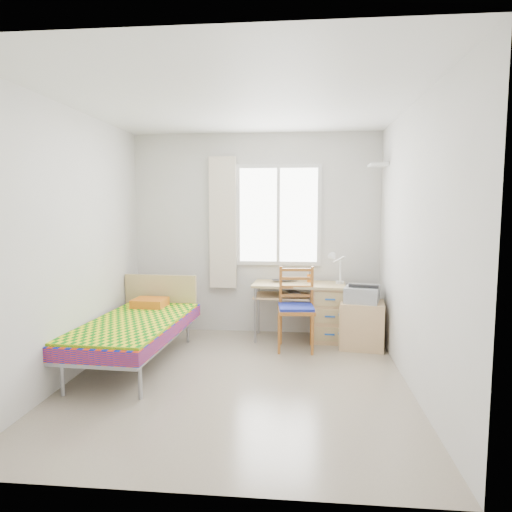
{
  "coord_description": "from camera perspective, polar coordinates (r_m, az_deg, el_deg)",
  "views": [
    {
      "loc": [
        0.59,
        -4.18,
        1.66
      ],
      "look_at": [
        0.12,
        0.55,
        1.14
      ],
      "focal_mm": 32.0,
      "sensor_mm": 36.0,
      "label": 1
    }
  ],
  "objects": [
    {
      "name": "laptop",
      "position": [
        5.78,
        3.71,
        -3.16
      ],
      "size": [
        0.36,
        0.28,
        0.03
      ],
      "primitive_type": "imported",
      "rotation": [
        0.0,
        0.0,
        0.25
      ],
      "color": "black",
      "rests_on": "desk"
    },
    {
      "name": "wall_right",
      "position": [
        4.32,
        19.13,
        1.06
      ],
      "size": [
        0.0,
        3.5,
        3.5
      ],
      "primitive_type": "plane",
      "rotation": [
        1.57,
        0.0,
        -1.57
      ],
      "color": "silver",
      "rests_on": "ground"
    },
    {
      "name": "floor",
      "position": [
        4.54,
        -2.32,
        -15.28
      ],
      "size": [
        3.5,
        3.5,
        0.0
      ],
      "primitive_type": "plane",
      "color": "#BCAD93",
      "rests_on": "ground"
    },
    {
      "name": "pen_cup",
      "position": [
        5.82,
        6.77,
        -2.77
      ],
      "size": [
        0.08,
        0.08,
        0.1
      ],
      "primitive_type": "cylinder",
      "rotation": [
        0.0,
        0.0,
        -0.06
      ],
      "color": "orange",
      "rests_on": "desk"
    },
    {
      "name": "printer",
      "position": [
        5.53,
        13.14,
        -4.56
      ],
      "size": [
        0.47,
        0.52,
        0.19
      ],
      "rotation": [
        0.0,
        0.0,
        -0.25
      ],
      "color": "#9D9FA5",
      "rests_on": "cabinet"
    },
    {
      "name": "cabinet",
      "position": [
        5.58,
        13.06,
        -8.35
      ],
      "size": [
        0.56,
        0.51,
        0.55
      ],
      "rotation": [
        0.0,
        0.0,
        -0.14
      ],
      "color": "tan",
      "rests_on": "floor"
    },
    {
      "name": "wall_left",
      "position": [
        4.73,
        -21.96,
        1.37
      ],
      "size": [
        0.0,
        3.5,
        3.5
      ],
      "primitive_type": "plane",
      "rotation": [
        1.57,
        0.0,
        1.57
      ],
      "color": "silver",
      "rests_on": "ground"
    },
    {
      "name": "bed",
      "position": [
        5.06,
        -14.64,
        -8.46
      ],
      "size": [
        0.98,
        1.94,
        0.82
      ],
      "rotation": [
        0.0,
        0.0,
        -0.05
      ],
      "color": "#9899A0",
      "rests_on": "floor"
    },
    {
      "name": "task_lamp",
      "position": [
        5.6,
        9.97,
        -1.02
      ],
      "size": [
        0.23,
        0.32,
        0.41
      ],
      "rotation": [
        0.0,
        0.0,
        -0.07
      ],
      "color": "white",
      "rests_on": "desk"
    },
    {
      "name": "wall_back",
      "position": [
        5.97,
        -0.07,
        2.73
      ],
      "size": [
        3.2,
        0.0,
        3.2
      ],
      "primitive_type": "plane",
      "rotation": [
        1.57,
        0.0,
        0.0
      ],
      "color": "silver",
      "rests_on": "ground"
    },
    {
      "name": "ceiling",
      "position": [
        4.33,
        -2.48,
        18.72
      ],
      "size": [
        3.5,
        3.5,
        0.0
      ],
      "primitive_type": "plane",
      "rotation": [
        3.14,
        0.0,
        0.0
      ],
      "color": "white",
      "rests_on": "wall_back"
    },
    {
      "name": "window",
      "position": [
        5.92,
        2.81,
        5.12
      ],
      "size": [
        1.1,
        0.04,
        1.3
      ],
      "color": "white",
      "rests_on": "wall_back"
    },
    {
      "name": "book",
      "position": [
        5.73,
        3.85,
        -4.58
      ],
      "size": [
        0.22,
        0.25,
        0.02
      ],
      "primitive_type": "imported",
      "rotation": [
        0.0,
        0.0,
        0.38
      ],
      "color": "gray",
      "rests_on": "desk"
    },
    {
      "name": "desk",
      "position": [
        5.78,
        8.34,
        -6.6
      ],
      "size": [
        1.16,
        0.58,
        0.71
      ],
      "rotation": [
        0.0,
        0.0,
        -0.05
      ],
      "color": "tan",
      "rests_on": "floor"
    },
    {
      "name": "floating_shelf",
      "position": [
        5.68,
        14.99,
        10.93
      ],
      "size": [
        0.2,
        0.32,
        0.03
      ],
      "primitive_type": "cube",
      "color": "white",
      "rests_on": "wall_right"
    },
    {
      "name": "curtain",
      "position": [
        5.95,
        -4.17,
        4.15
      ],
      "size": [
        0.35,
        0.05,
        1.7
      ],
      "primitive_type": "cube",
      "color": "#FBE9CF",
      "rests_on": "wall_back"
    },
    {
      "name": "chair",
      "position": [
        5.37,
        5.11,
        -5.88
      ],
      "size": [
        0.45,
        0.45,
        0.96
      ],
      "rotation": [
        0.0,
        0.0,
        0.09
      ],
      "color": "#8E571B",
      "rests_on": "floor"
    }
  ]
}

